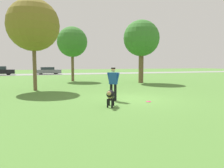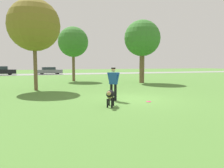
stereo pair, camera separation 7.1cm
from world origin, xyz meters
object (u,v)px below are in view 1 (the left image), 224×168
object	(u,v)px
dog	(110,95)
frisbee	(149,102)
tree_near_left	(33,25)
person	(113,81)
parked_car_grey	(48,71)
tree_near_right	(141,39)
tree_mid_center	(72,42)

from	to	relation	value
dog	frisbee	world-z (taller)	dog
frisbee	tree_near_left	world-z (taller)	tree_near_left
person	frisbee	xyz separation A→B (m)	(1.48, -0.91, -0.95)
frisbee	parked_car_grey	world-z (taller)	parked_car_grey
person	tree_near_right	world-z (taller)	tree_near_right
frisbee	tree_mid_center	size ratio (longest dim) A/B	0.04
dog	tree_mid_center	distance (m)	14.65
tree_near_right	parked_car_grey	distance (m)	21.84
parked_car_grey	tree_near_left	bearing A→B (deg)	-97.88
dog	person	bearing A→B (deg)	-176.84
tree_near_left	parked_car_grey	bearing A→B (deg)	84.60
person	tree_mid_center	xyz separation A→B (m)	(0.13, 12.76, 3.09)
dog	parked_car_grey	bearing A→B (deg)	-151.06
person	dog	size ratio (longest dim) A/B	1.56
tree_near_left	person	bearing A→B (deg)	-57.65
dog	tree_mid_center	bearing A→B (deg)	-155.68
frisbee	tree_near_left	distance (m)	9.44
tree_mid_center	parked_car_grey	distance (m)	16.55
tree_mid_center	tree_near_left	world-z (taller)	tree_near_left
tree_mid_center	parked_car_grey	xyz separation A→B (m)	(-1.56, 16.12, -3.43)
tree_near_right	tree_mid_center	bearing A→B (deg)	144.80
person	tree_near_left	xyz separation A→B (m)	(-3.62, 5.72, 3.44)
person	dog	distance (m)	1.64
person	dog	world-z (taller)	person
dog	parked_car_grey	world-z (taller)	parked_car_grey
parked_car_grey	tree_near_right	bearing A→B (deg)	-72.40
dog	parked_car_grey	distance (m)	30.32
dog	tree_near_left	world-z (taller)	tree_near_left
dog	frisbee	xyz separation A→B (m)	(2.13, 0.53, -0.51)
tree_near_left	tree_mid_center	bearing A→B (deg)	61.95
frisbee	tree_near_left	xyz separation A→B (m)	(-5.10, 6.62, 4.39)
tree_mid_center	dog	bearing A→B (deg)	-93.14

